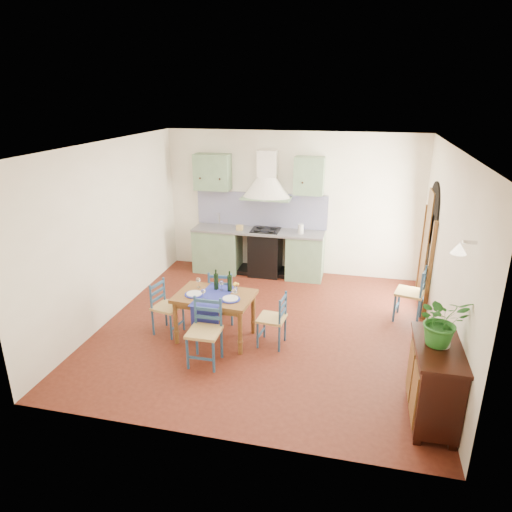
% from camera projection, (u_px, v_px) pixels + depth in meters
% --- Properties ---
extents(floor, '(5.00, 5.00, 0.00)m').
position_uv_depth(floor, '(264.00, 327.00, 7.16)').
color(floor, '#3F160D').
rests_on(floor, ground).
extents(back_wall, '(5.00, 0.96, 2.80)m').
position_uv_depth(back_wall, '(266.00, 222.00, 9.00)').
color(back_wall, white).
rests_on(back_wall, ground).
extents(right_wall, '(0.26, 5.00, 2.80)m').
position_uv_depth(right_wall, '(442.00, 254.00, 6.43)').
color(right_wall, white).
rests_on(right_wall, ground).
extents(left_wall, '(0.04, 5.00, 2.80)m').
position_uv_depth(left_wall, '(111.00, 232.00, 7.22)').
color(left_wall, white).
rests_on(left_wall, ground).
extents(ceiling, '(5.00, 5.00, 0.01)m').
position_uv_depth(ceiling, '(266.00, 145.00, 6.21)').
color(ceiling, white).
rests_on(ceiling, back_wall).
extents(dining_table, '(1.17, 0.89, 1.03)m').
position_uv_depth(dining_table, '(215.00, 300.00, 6.64)').
color(dining_table, brown).
rests_on(dining_table, ground).
extents(chair_near, '(0.42, 0.42, 0.90)m').
position_uv_depth(chair_near, '(205.00, 331.00, 6.10)').
color(chair_near, navy).
rests_on(chair_near, ground).
extents(chair_far, '(0.44, 0.44, 0.88)m').
position_uv_depth(chair_far, '(222.00, 295.00, 7.23)').
color(chair_far, navy).
rests_on(chair_far, ground).
extents(chair_left, '(0.45, 0.45, 0.82)m').
position_uv_depth(chair_left, '(166.00, 307.00, 6.88)').
color(chair_left, navy).
rests_on(chair_left, ground).
extents(chair_right, '(0.41, 0.41, 0.80)m').
position_uv_depth(chair_right, '(274.00, 319.00, 6.54)').
color(chair_right, navy).
rests_on(chair_right, ground).
extents(chair_spare, '(0.51, 0.51, 0.91)m').
position_uv_depth(chair_spare, '(412.00, 293.00, 7.24)').
color(chair_spare, navy).
rests_on(chair_spare, ground).
extents(sideboard, '(0.50, 1.05, 0.94)m').
position_uv_depth(sideboard, '(434.00, 380.00, 5.00)').
color(sideboard, black).
rests_on(sideboard, ground).
extents(potted_plant, '(0.62, 0.57, 0.57)m').
position_uv_depth(potted_plant, '(442.00, 321.00, 4.80)').
color(potted_plant, '#236822').
rests_on(potted_plant, sideboard).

